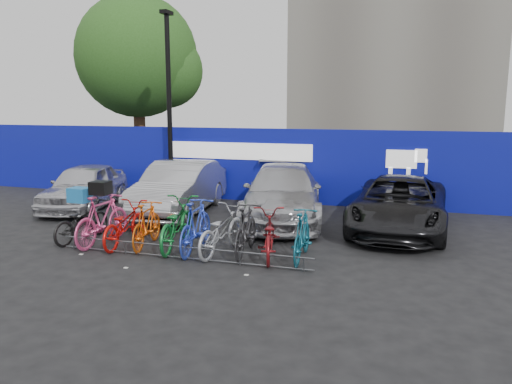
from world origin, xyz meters
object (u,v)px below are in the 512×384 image
at_px(lamppost, 169,101).
at_px(bike_2, 125,224).
at_px(car_0, 84,186).
at_px(bike_0, 81,221).
at_px(bike_1, 102,219).
at_px(bike_5, 196,226).
at_px(bike_9, 302,235).
at_px(car_1, 179,188).
at_px(car_2, 283,193).
at_px(bike_7, 246,230).
at_px(car_3, 399,204).
at_px(bike_8, 268,235).
at_px(bike_rack, 180,252).
at_px(bike_3, 147,225).
at_px(tree, 142,60).
at_px(bike_4, 176,224).
at_px(bike_6, 221,230).

distance_m(lamppost, bike_2, 6.27).
distance_m(car_0, bike_0, 3.88).
distance_m(car_0, bike_1, 4.36).
distance_m(bike_5, bike_9, 2.32).
relative_size(car_1, bike_5, 2.41).
relative_size(car_2, bike_7, 2.85).
bearing_deg(car_0, car_1, -9.66).
relative_size(car_1, bike_2, 2.48).
bearing_deg(car_3, bike_8, -126.17).
xyz_separation_m(bike_rack, car_2, (1.12, 4.19, 0.58)).
relative_size(bike_2, bike_3, 1.09).
xyz_separation_m(tree, bike_rack, (6.77, -10.66, -4.91)).
distance_m(car_0, bike_4, 5.55).
xyz_separation_m(bike_0, bike_3, (1.74, -0.03, 0.05)).
bearing_deg(bike_5, car_0, -36.34).
bearing_deg(bike_rack, car_1, 115.95).
bearing_deg(car_3, bike_7, -131.88).
bearing_deg(bike_8, bike_3, -13.67).
bearing_deg(bike_2, bike_5, 177.53).
xyz_separation_m(bike_rack, bike_0, (-2.86, 0.65, 0.30)).
xyz_separation_m(bike_4, bike_7, (1.64, -0.01, -0.01)).
bearing_deg(bike_2, bike_9, 178.86).
bearing_deg(bike_1, car_0, -46.50).
relative_size(bike_4, bike_5, 1.10).
distance_m(car_2, bike_3, 4.21).
height_order(tree, bike_6, tree).
relative_size(bike_rack, bike_7, 3.11).
bearing_deg(car_2, bike_rack, -116.43).
relative_size(car_0, bike_5, 2.11).
xyz_separation_m(lamppost, bike_8, (4.90, -5.32, -2.78)).
distance_m(car_1, bike_0, 3.50).
bearing_deg(bike_rack, bike_6, 45.90).
xyz_separation_m(bike_0, bike_6, (3.51, 0.02, 0.05)).
bearing_deg(car_1, bike_1, -99.61).
bearing_deg(car_1, bike_5, -64.53).
distance_m(bike_rack, car_1, 4.51).
distance_m(lamppost, car_0, 3.85).
relative_size(car_2, bike_6, 2.64).
bearing_deg(bike_rack, tree, 122.45).
xyz_separation_m(car_1, bike_0, (-0.90, -3.37, -0.30)).
bearing_deg(bike_5, car_1, -63.35).
xyz_separation_m(tree, bike_4, (6.31, -9.91, -4.51)).
bearing_deg(car_0, tree, 91.08).
bearing_deg(bike_1, bike_7, -174.21).
height_order(car_1, bike_9, car_1).
xyz_separation_m(bike_5, bike_8, (1.61, 0.07, -0.08)).
relative_size(car_3, bike_6, 2.51).
bearing_deg(bike_2, bike_6, 178.95).
distance_m(bike_3, bike_6, 1.77).
xyz_separation_m(bike_3, bike_5, (1.20, -0.02, 0.06)).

